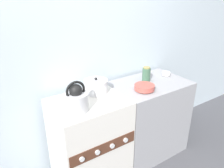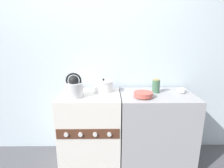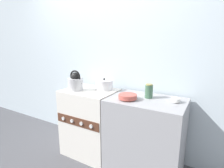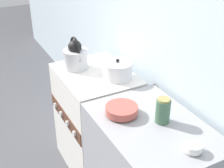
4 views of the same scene
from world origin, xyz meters
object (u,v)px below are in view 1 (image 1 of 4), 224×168
cooking_pot (96,86)px  kettle (76,99)px  stove (90,142)px  enamel_bowl (144,87)px  storage_jar (146,74)px  small_ceramic_bowl (166,74)px

cooking_pot → kettle: bearing=-144.7°
stove → enamel_bowl: bearing=-8.5°
kettle → storage_jar: (0.92, 0.19, -0.03)m
stove → storage_jar: bearing=6.7°
enamel_bowl → small_ceramic_bowl: (0.48, 0.16, -0.01)m
kettle → storage_jar: size_ratio=1.65×
kettle → enamel_bowl: (0.74, 0.01, -0.08)m
stove → enamel_bowl: size_ratio=4.41×
kettle → cooking_pot: size_ratio=1.16×
kettle → cooking_pot: (0.30, 0.21, -0.04)m
small_ceramic_bowl → cooking_pot: bearing=177.1°
small_ceramic_bowl → storage_jar: (-0.30, 0.02, 0.05)m
cooking_pot → storage_jar: bearing=-2.7°
cooking_pot → small_ceramic_bowl: bearing=-2.9°
small_ceramic_bowl → storage_jar: bearing=176.8°
cooking_pot → enamel_bowl: size_ratio=1.12×
kettle → enamel_bowl: size_ratio=1.30×
small_ceramic_bowl → storage_jar: size_ratio=0.59×
kettle → cooking_pot: bearing=35.3°
cooking_pot → small_ceramic_bowl: 0.92m
kettle → cooking_pot: 0.37m
kettle → storage_jar: kettle is taller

